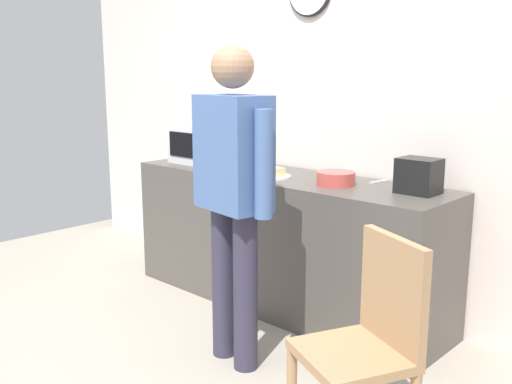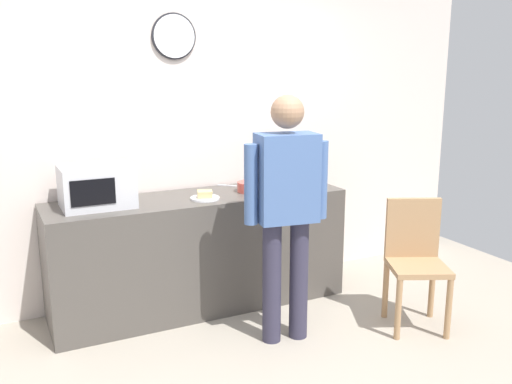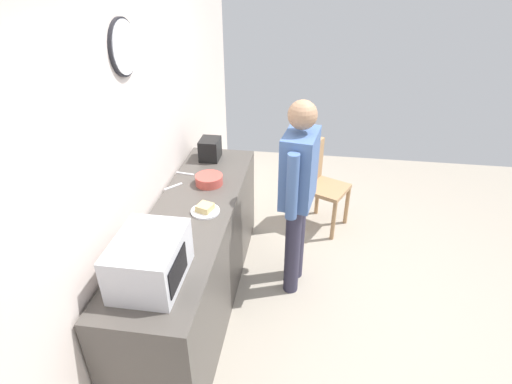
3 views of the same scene
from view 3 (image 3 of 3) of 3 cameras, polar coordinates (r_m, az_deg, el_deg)
name	(u,v)px [view 3 (image 3 of 3)]	position (r m, az deg, el deg)	size (l,w,h in m)	color
ground_plane	(340,305)	(3.73, 11.62, -15.08)	(6.00, 6.00, 0.00)	#9E9384
back_wall	(141,156)	(3.20, -15.63, 4.86)	(5.40, 0.13, 2.60)	silver
kitchen_counter	(196,258)	(3.45, -8.38, -9.02)	(2.32, 0.62, 0.90)	#4C4742
microwave	(150,260)	(2.53, -14.53, -9.14)	(0.50, 0.39, 0.30)	silver
sandwich_plate	(205,210)	(3.15, -7.07, -2.43)	(0.22, 0.22, 0.07)	white
salad_bowl	(209,180)	(3.52, -6.53, 1.70)	(0.23, 0.23, 0.08)	#C64C42
toaster	(210,149)	(3.94, -6.39, 5.95)	(0.22, 0.18, 0.20)	black
fork_utensil	(185,173)	(3.73, -9.84, 2.55)	(0.17, 0.02, 0.01)	silver
spoon_utensil	(173,186)	(3.54, -11.41, 0.77)	(0.17, 0.02, 0.01)	silver
person_standing	(298,187)	(3.29, 5.89, 0.76)	(0.58, 0.30, 1.71)	#302D42
wooden_chair	(321,182)	(4.38, 8.99, 1.36)	(0.53, 0.53, 0.94)	#A87F56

